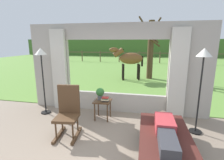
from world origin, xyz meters
The scene contains 17 objects.
ground_plane centered at (0.00, 0.00, 0.00)m, with size 12.00×12.00×0.00m, color gray.
back_wall_with_window centered at (0.00, 2.26, 1.25)m, with size 5.20×0.12×2.55m.
curtain_panel_left centered at (-1.69, 2.12, 1.20)m, with size 0.44×0.10×2.40m, color beige.
curtain_panel_right centered at (1.69, 2.12, 1.20)m, with size 0.44×0.10×2.40m, color beige.
outdoor_pasture_lawn centered at (0.00, 13.16, 0.01)m, with size 36.00×21.68×0.02m, color olive.
distant_hill_ridge centered at (0.00, 23.00, 1.20)m, with size 36.00×2.00×2.40m, color #42662C.
recliner_sofa centered at (1.28, 0.44, 0.22)m, with size 0.94×1.72×0.42m.
reclining_person centered at (1.28, 0.39, 0.52)m, with size 0.35×1.43×0.22m.
rocking_chair centered at (-0.76, 0.71, 0.55)m, with size 0.55×0.73×1.12m.
side_table centered at (-0.22, 1.63, 0.43)m, with size 0.44×0.44×0.52m.
potted_plant centered at (-0.30, 1.69, 0.70)m, with size 0.22×0.22×0.32m.
book_stack centered at (-0.13, 1.57, 0.58)m, with size 0.21×0.16×0.12m.
floor_lamp_left centered at (-1.96, 1.67, 1.52)m, with size 0.32×0.32×1.88m.
floor_lamp_right centered at (2.05, 1.40, 1.55)m, with size 0.32×0.32×1.92m.
horse centered at (-0.07, 6.60, 1.16)m, with size 1.82×0.83×1.73m.
pasture_tree centered at (1.01, 7.12, 1.73)m, with size 1.44×1.29×3.31m.
pasture_fence_line centered at (0.00, 14.68, 0.74)m, with size 16.10×0.10×1.10m.
Camera 1 is at (0.92, -2.52, 2.04)m, focal length 27.39 mm.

